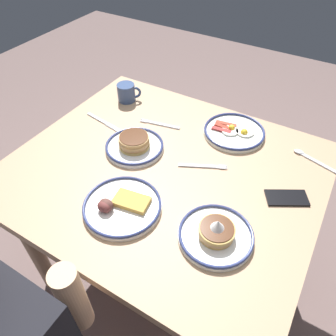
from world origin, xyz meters
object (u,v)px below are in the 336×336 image
at_px(plate_center_pancakes, 216,234).
at_px(tea_spoon, 310,158).
at_px(coffee_mug, 127,92).
at_px(fork_near, 160,124).
at_px(plate_far_companion, 121,206).
at_px(plate_far_side, 134,145).
at_px(cell_phone, 287,198).
at_px(butter_knife, 104,122).
at_px(plate_near_main, 234,132).
at_px(fork_far, 203,166).

relative_size(plate_center_pancakes, tea_spoon, 1.23).
distance_m(coffee_mug, fork_near, 0.26).
bearing_deg(plate_center_pancakes, plate_far_companion, 10.09).
height_order(plate_far_side, cell_phone, plate_far_side).
bearing_deg(tea_spoon, plate_far_side, 25.57).
relative_size(plate_center_pancakes, coffee_mug, 2.24).
relative_size(plate_center_pancakes, plate_far_side, 1.00).
bearing_deg(fork_near, butter_knife, 27.24).
xyz_separation_m(fork_near, butter_knife, (0.22, 0.12, -0.00)).
bearing_deg(coffee_mug, plate_center_pancakes, 144.38).
bearing_deg(plate_center_pancakes, plate_far_side, -25.58).
distance_m(plate_near_main, fork_far, 0.25).
bearing_deg(tea_spoon, fork_far, 36.53).
relative_size(plate_far_companion, fork_far, 1.52).
bearing_deg(plate_center_pancakes, butter_knife, -23.51).
distance_m(cell_phone, tea_spoon, 0.25).
bearing_deg(plate_near_main, fork_far, 84.44).
height_order(plate_far_companion, cell_phone, plate_far_companion).
xyz_separation_m(plate_far_companion, cell_phone, (-0.47, -0.33, -0.01)).
distance_m(cell_phone, fork_near, 0.63).
distance_m(plate_near_main, butter_knife, 0.58).
bearing_deg(cell_phone, plate_center_pancakes, 31.71).
height_order(plate_center_pancakes, fork_near, plate_center_pancakes).
distance_m(plate_far_side, fork_far, 0.29).
bearing_deg(plate_far_companion, butter_knife, -44.50).
relative_size(fork_far, tea_spoon, 0.91).
distance_m(plate_center_pancakes, plate_far_companion, 0.33).
bearing_deg(plate_far_side, plate_near_main, -136.29).
height_order(plate_near_main, plate_far_side, plate_far_side).
height_order(plate_far_companion, plate_far_side, plate_far_side).
bearing_deg(tea_spoon, plate_far_companion, 49.70).
relative_size(plate_near_main, cell_phone, 1.82).
height_order(plate_center_pancakes, coffee_mug, same).
bearing_deg(coffee_mug, plate_far_side, 130.42).
bearing_deg(plate_center_pancakes, tea_spoon, -107.95).
bearing_deg(cell_phone, plate_far_companion, 5.08).
height_order(fork_near, tea_spoon, tea_spoon).
bearing_deg(fork_near, plate_near_main, -161.14).
bearing_deg(plate_far_companion, plate_center_pancakes, -169.91).
relative_size(plate_far_companion, plate_far_side, 1.12).
xyz_separation_m(plate_center_pancakes, tea_spoon, (-0.17, -0.53, -0.02)).
xyz_separation_m(plate_far_side, butter_knife, (0.22, -0.08, -0.02)).
distance_m(plate_center_pancakes, tea_spoon, 0.55).
relative_size(cell_phone, butter_knife, 0.67).
distance_m(plate_far_companion, coffee_mug, 0.68).
bearing_deg(plate_near_main, cell_phone, 140.37).
xyz_separation_m(plate_near_main, plate_center_pancakes, (-0.15, 0.52, 0.01)).
xyz_separation_m(coffee_mug, fork_far, (-0.53, 0.24, -0.04)).
distance_m(plate_near_main, coffee_mug, 0.56).
xyz_separation_m(cell_phone, butter_knife, (0.84, -0.03, -0.00)).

